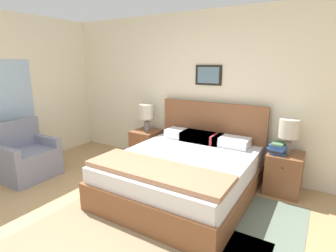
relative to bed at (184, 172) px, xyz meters
name	(u,v)px	position (x,y,z in m)	size (l,w,h in m)	color
wall_back	(204,92)	(-0.21, 1.07, 0.99)	(7.94, 0.09, 2.60)	beige
wall_left	(28,91)	(-3.01, -0.30, 0.99)	(0.08, 5.04, 2.60)	beige
area_rug_main	(128,251)	(0.09, -1.33, -0.31)	(2.43, 1.71, 0.01)	#897556
area_rug_bedside	(267,233)	(1.20, -0.34, -0.31)	(0.74, 1.55, 0.01)	slate
bed	(184,172)	(0.00, 0.00, 0.00)	(1.77, 2.05, 1.16)	brown
armchair	(27,159)	(-2.38, -0.83, 0.00)	(0.69, 0.79, 0.90)	gray
nightstand_near_window	(146,145)	(-1.19, 0.75, -0.03)	(0.46, 0.50, 0.57)	brown
nightstand_by_door	(284,173)	(1.19, 0.75, -0.03)	(0.46, 0.50, 0.57)	brown
table_lamp_near_window	(147,113)	(-1.17, 0.77, 0.59)	(0.26, 0.26, 0.49)	slate
table_lamp_by_door	(289,130)	(1.19, 0.77, 0.59)	(0.26, 0.26, 0.49)	slate
book_thick_bottom	(278,152)	(1.09, 0.71, 0.28)	(0.22, 0.25, 0.03)	#335693
book_hardcover_middle	(278,150)	(1.09, 0.71, 0.31)	(0.15, 0.28, 0.03)	#232328
book_novel_upper	(278,148)	(1.09, 0.71, 0.33)	(0.26, 0.29, 0.03)	#335693
book_slim_near_top	(278,146)	(1.09, 0.71, 0.37)	(0.22, 0.23, 0.04)	#335693
book_paperback_top	(279,143)	(1.09, 0.71, 0.40)	(0.16, 0.24, 0.02)	#4C7551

